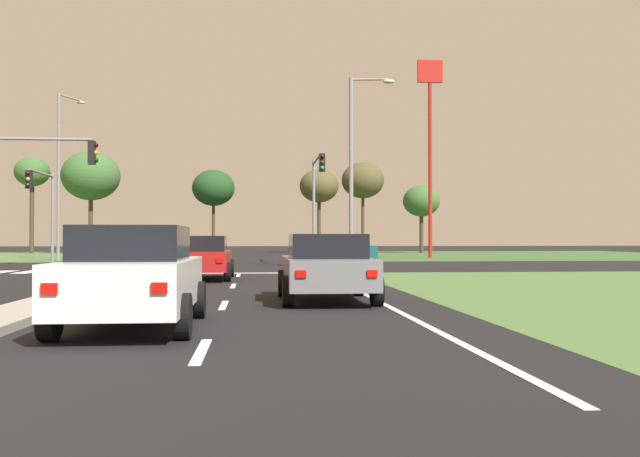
# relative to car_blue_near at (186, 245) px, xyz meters

# --- Properties ---
(ground_plane) EXTENTS (200.00, 200.00, 0.00)m
(ground_plane) POSITION_rel_car_blue_near_xyz_m (2.29, -30.09, -0.78)
(ground_plane) COLOR black
(grass_verge_far_right) EXTENTS (35.00, 35.00, 0.01)m
(grass_verge_far_right) POSITION_rel_car_blue_near_xyz_m (27.79, -5.59, -0.77)
(grass_verge_far_right) COLOR #385B2D
(grass_verge_far_right) RESTS_ON ground
(median_island_near) EXTENTS (1.20, 22.00, 0.14)m
(median_island_near) POSITION_rel_car_blue_near_xyz_m (2.29, -49.09, -0.71)
(median_island_near) COLOR gray
(median_island_near) RESTS_ON ground
(median_island_far) EXTENTS (1.20, 36.00, 0.14)m
(median_island_far) POSITION_rel_car_blue_near_xyz_m (2.29, -5.09, -0.71)
(median_island_far) COLOR gray
(median_island_far) RESTS_ON ground
(lane_dash_near) EXTENTS (0.14, 2.00, 0.01)m
(lane_dash_near) POSITION_rel_car_blue_near_xyz_m (5.79, -56.81, -0.77)
(lane_dash_near) COLOR silver
(lane_dash_near) RESTS_ON ground
(lane_dash_second) EXTENTS (0.14, 2.00, 0.01)m
(lane_dash_second) POSITION_rel_car_blue_near_xyz_m (5.79, -50.81, -0.77)
(lane_dash_second) COLOR silver
(lane_dash_second) RESTS_ON ground
(lane_dash_third) EXTENTS (0.14, 2.00, 0.01)m
(lane_dash_third) POSITION_rel_car_blue_near_xyz_m (5.79, -44.81, -0.77)
(lane_dash_third) COLOR silver
(lane_dash_third) RESTS_ON ground
(lane_dash_fourth) EXTENTS (0.14, 2.00, 0.01)m
(lane_dash_fourth) POSITION_rel_car_blue_near_xyz_m (5.79, -38.81, -0.77)
(lane_dash_fourth) COLOR silver
(lane_dash_fourth) RESTS_ON ground
(edge_line_right) EXTENTS (0.14, 24.00, 0.01)m
(edge_line_right) POSITION_rel_car_blue_near_xyz_m (9.14, -48.09, -0.77)
(edge_line_right) COLOR silver
(edge_line_right) RESTS_ON ground
(stop_bar_near) EXTENTS (6.40, 0.50, 0.01)m
(stop_bar_near) POSITION_rel_car_blue_near_xyz_m (6.09, -37.09, -0.77)
(stop_bar_near) COLOR silver
(stop_bar_near) RESTS_ON ground
(crosswalk_bar_near) EXTENTS (0.70, 2.80, 0.01)m
(crosswalk_bar_near) POSITION_rel_car_blue_near_xyz_m (-4.11, -35.29, -0.77)
(crosswalk_bar_near) COLOR silver
(crosswalk_bar_near) RESTS_ON ground
(crosswalk_bar_second) EXTENTS (0.70, 2.80, 0.01)m
(crosswalk_bar_second) POSITION_rel_car_blue_near_xyz_m (-2.96, -35.29, -0.77)
(crosswalk_bar_second) COLOR silver
(crosswalk_bar_second) RESTS_ON ground
(crosswalk_bar_third) EXTENTS (0.70, 2.80, 0.01)m
(crosswalk_bar_third) POSITION_rel_car_blue_near_xyz_m (-1.81, -35.29, -0.77)
(crosswalk_bar_third) COLOR silver
(crosswalk_bar_third) RESTS_ON ground
(crosswalk_bar_fourth) EXTENTS (0.70, 2.80, 0.01)m
(crosswalk_bar_fourth) POSITION_rel_car_blue_near_xyz_m (-0.66, -35.29, -0.77)
(crosswalk_bar_fourth) COLOR silver
(crosswalk_bar_fourth) RESTS_ON ground
(crosswalk_bar_fifth) EXTENTS (0.70, 2.80, 0.01)m
(crosswalk_bar_fifth) POSITION_rel_car_blue_near_xyz_m (0.49, -35.29, -0.77)
(crosswalk_bar_fifth) COLOR silver
(crosswalk_bar_fifth) RESTS_ON ground
(crosswalk_bar_sixth) EXTENTS (0.70, 2.80, 0.01)m
(crosswalk_bar_sixth) POSITION_rel_car_blue_near_xyz_m (1.64, -35.29, -0.77)
(crosswalk_bar_sixth) COLOR silver
(crosswalk_bar_sixth) RESTS_ON ground
(crosswalk_bar_seventh) EXTENTS (0.70, 2.80, 0.01)m
(crosswalk_bar_seventh) POSITION_rel_car_blue_near_xyz_m (2.79, -35.29, -0.77)
(crosswalk_bar_seventh) COLOR silver
(crosswalk_bar_seventh) RESTS_ON ground
(crosswalk_bar_eighth) EXTENTS (0.70, 2.80, 0.01)m
(crosswalk_bar_eighth) POSITION_rel_car_blue_near_xyz_m (3.94, -35.29, -0.77)
(crosswalk_bar_eighth) COLOR silver
(crosswalk_bar_eighth) RESTS_ON ground
(car_blue_near) EXTENTS (1.99, 4.33, 1.52)m
(car_blue_near) POSITION_rel_car_blue_near_xyz_m (0.00, 0.00, 0.00)
(car_blue_near) COLOR navy
(car_blue_near) RESTS_ON ground
(car_teal_second) EXTENTS (4.52, 1.95, 1.55)m
(car_teal_second) POSITION_rel_car_blue_near_xyz_m (10.36, -29.09, 0.01)
(car_teal_second) COLOR #19565B
(car_teal_second) RESTS_ON ground
(car_white_fourth) EXTENTS (1.98, 4.20, 1.58)m
(car_white_fourth) POSITION_rel_car_blue_near_xyz_m (4.58, -54.48, 0.02)
(car_white_fourth) COLOR silver
(car_white_fourth) RESTS_ON ground
(car_red_sixth) EXTENTS (2.05, 4.56, 1.48)m
(car_red_sixth) POSITION_rel_car_blue_near_xyz_m (4.62, -41.25, -0.02)
(car_red_sixth) COLOR #A31919
(car_red_sixth) RESTS_ON ground
(car_grey_seventh) EXTENTS (2.04, 4.14, 1.48)m
(car_grey_seventh) POSITION_rel_car_blue_near_xyz_m (8.00, -50.00, -0.02)
(car_grey_seventh) COLOR slate
(car_grey_seventh) RESTS_ON ground
(traffic_signal_near_left) EXTENTS (5.55, 0.32, 5.61)m
(traffic_signal_near_left) POSITION_rel_car_blue_near_xyz_m (-3.27, -36.69, 3.14)
(traffic_signal_near_left) COLOR gray
(traffic_signal_near_left) RESTS_ON ground
(traffic_signal_far_right) EXTENTS (0.32, 5.70, 6.15)m
(traffic_signal_far_right) POSITION_rel_car_blue_near_xyz_m (9.89, -25.50, 3.50)
(traffic_signal_far_right) COLOR gray
(traffic_signal_far_right) RESTS_ON ground
(traffic_signal_far_left) EXTENTS (0.32, 4.65, 5.24)m
(traffic_signal_far_left) POSITION_rel_car_blue_near_xyz_m (-5.31, -25.22, 2.85)
(traffic_signal_far_left) COLOR gray
(traffic_signal_far_left) RESTS_ON ground
(street_lamp_second) EXTENTS (2.10, 0.46, 8.80)m
(street_lamp_second) POSITION_rel_car_blue_near_xyz_m (10.96, -33.58, 4.14)
(street_lamp_second) COLOR gray
(street_lamp_second) RESTS_ON ground
(street_lamp_third) EXTENTS (1.24, 2.34, 10.78)m
(street_lamp_third) POSITION_rel_car_blue_near_xyz_m (-6.13, -18.82, 5.19)
(street_lamp_third) COLOR gray
(street_lamp_third) RESTS_ON ground
(pedestrian_at_median) EXTENTS (0.34, 0.34, 1.91)m
(pedestrian_at_median) POSITION_rel_car_blue_near_xyz_m (2.01, -19.92, 0.53)
(pedestrian_at_median) COLOR #4C4C4C
(pedestrian_at_median) RESTS_ON median_island_far
(fastfood_pole_sign) EXTENTS (1.80, 0.40, 14.22)m
(fastfood_pole_sign) POSITION_rel_car_blue_near_xyz_m (18.88, -15.98, 9.37)
(fastfood_pole_sign) COLOR red
(fastfood_pole_sign) RESTS_ON ground
(treeline_second) EXTENTS (3.28, 3.28, 9.18)m
(treeline_second) POSITION_rel_car_blue_near_xyz_m (-14.85, 3.73, 6.84)
(treeline_second) COLOR #423323
(treeline_second) RESTS_ON ground
(treeline_third) EXTENTS (5.46, 5.46, 9.68)m
(treeline_third) POSITION_rel_car_blue_near_xyz_m (-9.16, 2.77, 6.55)
(treeline_third) COLOR #423323
(treeline_third) RESTS_ON ground
(treeline_fourth) EXTENTS (4.13, 4.13, 8.10)m
(treeline_fourth) POSITION_rel_car_blue_near_xyz_m (2.31, 3.54, 5.54)
(treeline_fourth) COLOR #423323
(treeline_fourth) RESTS_ON ground
(treeline_fifth) EXTENTS (3.82, 3.82, 8.18)m
(treeline_fifth) POSITION_rel_car_blue_near_xyz_m (12.56, 2.82, 5.72)
(treeline_fifth) COLOR #423323
(treeline_fifth) RESTS_ON ground
(treeline_sixth) EXTENTS (4.25, 4.25, 9.05)m
(treeline_sixth) POSITION_rel_car_blue_near_xyz_m (17.07, 4.08, 6.43)
(treeline_sixth) COLOR #423323
(treeline_sixth) RESTS_ON ground
(treeline_seventh) EXTENTS (3.61, 3.61, 6.64)m
(treeline_seventh) POSITION_rel_car_blue_near_xyz_m (22.62, 2.42, 4.28)
(treeline_seventh) COLOR #423323
(treeline_seventh) RESTS_ON ground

